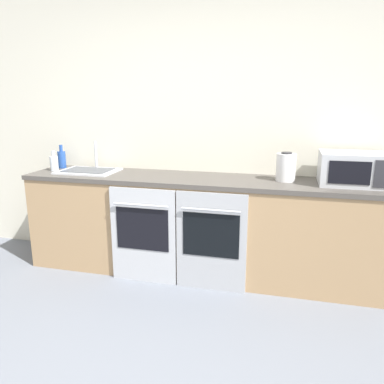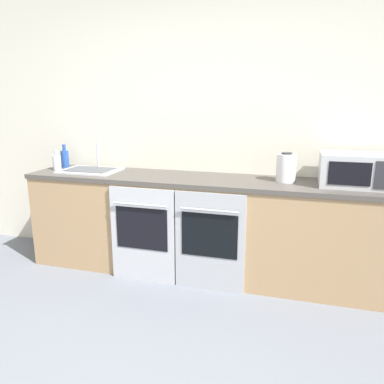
{
  "view_description": "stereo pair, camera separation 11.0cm",
  "coord_description": "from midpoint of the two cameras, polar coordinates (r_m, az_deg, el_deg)",
  "views": [
    {
      "loc": [
        0.75,
        -1.35,
        1.58
      ],
      "look_at": [
        -0.06,
        1.83,
        0.77
      ],
      "focal_mm": 35.0,
      "sensor_mm": 36.0,
      "label": 1
    },
    {
      "loc": [
        0.86,
        -1.32,
        1.58
      ],
      "look_at": [
        -0.06,
        1.83,
        0.77
      ],
      "focal_mm": 35.0,
      "sensor_mm": 36.0,
      "label": 2
    }
  ],
  "objects": [
    {
      "name": "wall_back",
      "position": [
        3.59,
        3.27,
        9.35
      ],
      "size": [
        10.0,
        0.06,
        2.6
      ],
      "color": "silver",
      "rests_on": "ground_plane"
    },
    {
      "name": "bottle_blue",
      "position": [
        4.05,
        -18.07,
        4.91
      ],
      "size": [
        0.08,
        0.08,
        0.23
      ],
      "color": "#234793",
      "rests_on": "counter_back"
    },
    {
      "name": "microwave",
      "position": [
        3.28,
        24.21,
        3.12
      ],
      "size": [
        0.51,
        0.39,
        0.26
      ],
      "color": "#B7BABF",
      "rests_on": "counter_back"
    },
    {
      "name": "oven_right",
      "position": [
        3.14,
        3.71,
        -7.58
      ],
      "size": [
        0.59,
        0.06,
        0.85
      ],
      "color": "#A8AAAF",
      "rests_on": "ground_plane"
    },
    {
      "name": "kettle",
      "position": [
        3.27,
        15.07,
        3.6
      ],
      "size": [
        0.16,
        0.16,
        0.25
      ],
      "color": "white",
      "rests_on": "counter_back"
    },
    {
      "name": "sink",
      "position": [
        3.76,
        -14.41,
        3.31
      ],
      "size": [
        0.54,
        0.41,
        0.28
      ],
      "color": "silver",
      "rests_on": "counter_back"
    },
    {
      "name": "oven_left",
      "position": [
        3.31,
        -6.6,
        -6.48
      ],
      "size": [
        0.59,
        0.06,
        0.85
      ],
      "color": "#B7BABF",
      "rests_on": "ground_plane"
    },
    {
      "name": "counter_back",
      "position": [
        3.46,
        1.86,
        -5.17
      ],
      "size": [
        3.2,
        0.61,
        0.91
      ],
      "color": "tan",
      "rests_on": "ground_plane"
    },
    {
      "name": "bottle_clear",
      "position": [
        3.92,
        -19.15,
        4.31
      ],
      "size": [
        0.08,
        0.08,
        0.19
      ],
      "color": "silver",
      "rests_on": "counter_back"
    }
  ]
}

